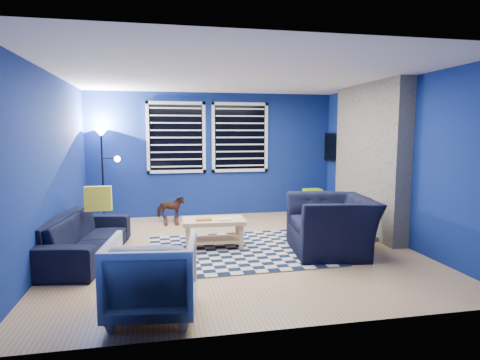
# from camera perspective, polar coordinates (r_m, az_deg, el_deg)

# --- Properties ---
(floor) EXTENTS (5.00, 5.00, 0.00)m
(floor) POSITION_cam_1_polar(r_m,az_deg,el_deg) (6.00, -0.58, -9.66)
(floor) COLOR tan
(floor) RESTS_ON ground
(ceiling) EXTENTS (5.00, 5.00, 0.00)m
(ceiling) POSITION_cam_1_polar(r_m,az_deg,el_deg) (5.82, -0.61, 14.70)
(ceiling) COLOR white
(ceiling) RESTS_ON wall_back
(wall_back) EXTENTS (5.00, 0.00, 5.00)m
(wall_back) POSITION_cam_1_polar(r_m,az_deg,el_deg) (8.24, -3.80, 3.63)
(wall_back) COLOR navy
(wall_back) RESTS_ON floor
(wall_left) EXTENTS (0.00, 5.00, 5.00)m
(wall_left) POSITION_cam_1_polar(r_m,az_deg,el_deg) (5.86, -25.40, 1.74)
(wall_left) COLOR navy
(wall_left) RESTS_ON floor
(wall_right) EXTENTS (0.00, 5.00, 5.00)m
(wall_right) POSITION_cam_1_polar(r_m,az_deg,el_deg) (6.70, 20.93, 2.49)
(wall_right) COLOR navy
(wall_right) RESTS_ON floor
(fireplace) EXTENTS (0.65, 2.00, 2.50)m
(fireplace) POSITION_cam_1_polar(r_m,az_deg,el_deg) (7.06, 17.80, 2.37)
(fireplace) COLOR gray
(fireplace) RESTS_ON floor
(window_left) EXTENTS (1.17, 0.06, 1.42)m
(window_left) POSITION_cam_1_polar(r_m,az_deg,el_deg) (8.13, -9.06, 5.98)
(window_left) COLOR black
(window_left) RESTS_ON wall_back
(window_right) EXTENTS (1.17, 0.06, 1.42)m
(window_right) POSITION_cam_1_polar(r_m,az_deg,el_deg) (8.28, 0.02, 6.08)
(window_right) COLOR black
(window_right) RESTS_ON wall_back
(tv) EXTENTS (0.07, 1.00, 0.58)m
(tv) POSITION_cam_1_polar(r_m,az_deg,el_deg) (8.43, 13.43, 4.55)
(tv) COLOR black
(tv) RESTS_ON wall_right
(rug) EXTENTS (2.56, 2.07, 0.02)m
(rug) POSITION_cam_1_polar(r_m,az_deg,el_deg) (5.87, -0.20, -9.95)
(rug) COLOR black
(rug) RESTS_ON floor
(sofa) EXTENTS (2.11, 1.07, 0.59)m
(sofa) POSITION_cam_1_polar(r_m,az_deg,el_deg) (5.86, -21.26, -7.54)
(sofa) COLOR black
(sofa) RESTS_ON floor
(armchair_big) EXTENTS (1.35, 1.22, 0.80)m
(armchair_big) POSITION_cam_1_polar(r_m,az_deg,el_deg) (5.85, 12.86, -6.24)
(armchair_big) COLOR black
(armchair_big) RESTS_ON floor
(armchair_bent) EXTENTS (0.89, 0.91, 0.75)m
(armchair_bent) POSITION_cam_1_polar(r_m,az_deg,el_deg) (3.91, -12.39, -13.17)
(armchair_bent) COLOR gray
(armchair_bent) RESTS_ON floor
(rocking_horse) EXTENTS (0.25, 0.51, 0.43)m
(rocking_horse) POSITION_cam_1_polar(r_m,az_deg,el_deg) (7.72, -9.83, -3.91)
(rocking_horse) COLOR #462716
(rocking_horse) RESTS_ON floor
(coffee_table) EXTENTS (0.93, 0.57, 0.45)m
(coffee_table) POSITION_cam_1_polar(r_m,az_deg,el_deg) (5.96, -3.78, -6.68)
(coffee_table) COLOR tan
(coffee_table) RESTS_ON rug
(cabinet) EXTENTS (0.58, 0.39, 0.57)m
(cabinet) POSITION_cam_1_polar(r_m,az_deg,el_deg) (8.25, 10.25, -3.44)
(cabinet) COLOR tan
(cabinet) RESTS_ON floor
(floor_lamp) EXTENTS (0.49, 0.30, 1.80)m
(floor_lamp) POSITION_cam_1_polar(r_m,az_deg,el_deg) (7.98, -18.96, 4.77)
(floor_lamp) COLOR black
(floor_lamp) RESTS_ON floor
(throw_pillow) EXTENTS (0.37, 0.11, 0.35)m
(throw_pillow) POSITION_cam_1_polar(r_m,az_deg,el_deg) (6.05, -19.54, -2.50)
(throw_pillow) COLOR yellow
(throw_pillow) RESTS_ON sofa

